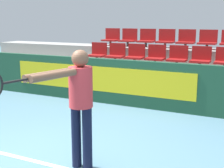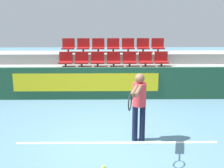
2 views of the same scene
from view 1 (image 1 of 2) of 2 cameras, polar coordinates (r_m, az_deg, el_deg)
The scene contains 25 objects.
court_baseline at distance 4.59m, azimuth -11.93°, elevation -14.10°, with size 4.64×0.08×0.01m.
barrier_wall at distance 7.16m, azimuth 3.86°, elevation 0.05°, with size 12.32×0.14×1.07m.
bleacher_tier_front at distance 7.71m, azimuth 5.50°, elevation -1.73°, with size 11.92×0.91×0.39m.
bleacher_tier_middle at distance 8.51m, azimuth 7.66°, elevation 0.84°, with size 11.92×0.91×0.78m.
bleacher_tier_back at distance 9.34m, azimuth 9.45°, elevation 2.96°, with size 11.92×0.91×1.17m.
stadium_chair_0 at distance 8.49m, azimuth -5.51°, elevation 2.52°, with size 0.49×0.37×0.54m.
stadium_chair_1 at distance 8.20m, azimuth -1.96°, elevation 2.24°, with size 0.49×0.37×0.54m.
stadium_chair_2 at distance 7.95m, azimuth 1.83°, elevation 1.93°, with size 0.49×0.37×0.54m.
stadium_chair_3 at distance 7.73m, azimuth 5.85°, elevation 1.60°, with size 0.49×0.37×0.54m.
stadium_chair_4 at distance 7.55m, azimuth 10.09°, elevation 1.23°, with size 0.49×0.37×0.54m.
stadium_chair_5 at distance 7.41m, azimuth 14.50°, elevation 0.85°, with size 0.49×0.37×0.54m.
stadium_chair_6 at distance 7.33m, azimuth 19.05°, elevation 0.45°, with size 0.49×0.37×0.54m.
stadium_chair_7 at distance 9.22m, azimuth -2.61°, elevation 5.74°, with size 0.49×0.37×0.54m.
stadium_chair_8 at distance 8.96m, azimuth 0.75°, elevation 5.57°, with size 0.49×0.37×0.54m.
stadium_chair_9 at distance 8.72m, azimuth 4.29°, elevation 5.37°, with size 0.49×0.37×0.54m.
stadium_chair_10 at distance 8.52m, azimuth 8.02°, elevation 5.14°, with size 0.49×0.37×0.54m.
stadium_chair_11 at distance 8.36m, azimuth 11.90°, elevation 4.88°, with size 0.49×0.37×0.54m.
stadium_chair_12 at distance 8.24m, azimuth 15.92°, elevation 4.58°, with size 0.49×0.37×0.54m.
stadium_chair_14 at distance 10.00m, azimuth -0.12°, elevation 8.46°, with size 0.49×0.37×0.54m.
stadium_chair_15 at distance 9.75m, azimuth 3.05°, elevation 8.36°, with size 0.49×0.37×0.54m.
stadium_chair_16 at distance 9.54m, azimuth 6.37°, elevation 8.23°, with size 0.49×0.37×0.54m.
stadium_chair_17 at distance 9.36m, azimuth 9.83°, elevation 8.07°, with size 0.49×0.37×0.54m.
stadium_chair_18 at distance 9.21m, azimuth 13.41°, elevation 7.86°, with size 0.49×0.37×0.54m.
stadium_chair_19 at distance 9.10m, azimuth 17.08°, elevation 7.62°, with size 0.49×0.37×0.54m.
tennis_player at distance 4.03m, azimuth -6.53°, elevation -2.50°, with size 0.50×1.54×1.61m.
Camera 1 is at (2.59, -2.99, 1.99)m, focal length 50.00 mm.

